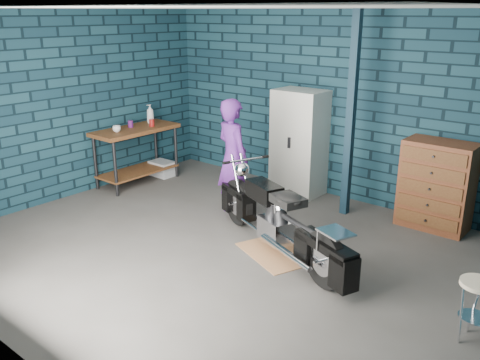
% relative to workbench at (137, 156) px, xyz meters
% --- Properties ---
extents(ground, '(6.00, 6.00, 0.00)m').
position_rel_workbench_xyz_m(ground, '(2.68, -0.98, -0.46)').
color(ground, '#474442').
rests_on(ground, ground).
extents(room_walls, '(6.02, 5.01, 2.71)m').
position_rel_workbench_xyz_m(room_walls, '(2.68, -0.42, 1.45)').
color(room_walls, '#0F2632').
rests_on(room_walls, ground).
extents(support_post, '(0.10, 0.10, 2.70)m').
position_rel_workbench_xyz_m(support_post, '(3.23, 0.97, 0.90)').
color(support_post, '#102432').
rests_on(support_post, ground).
extents(workbench, '(0.60, 1.40, 0.91)m').
position_rel_workbench_xyz_m(workbench, '(0.00, 0.00, 0.00)').
color(workbench, brown).
rests_on(workbench, ground).
extents(drip_mat, '(1.07, 0.95, 0.01)m').
position_rel_workbench_xyz_m(drip_mat, '(3.24, -0.62, -0.45)').
color(drip_mat, '#926140').
rests_on(drip_mat, ground).
extents(motorcycle, '(2.22, 1.34, 0.95)m').
position_rel_workbench_xyz_m(motorcycle, '(3.24, -0.62, 0.02)').
color(motorcycle, black).
rests_on(motorcycle, ground).
extents(person, '(0.67, 0.55, 1.60)m').
position_rel_workbench_xyz_m(person, '(2.06, -0.03, 0.34)').
color(person, '#4D1D6F').
rests_on(person, ground).
extents(storage_bin, '(0.40, 0.29, 0.25)m').
position_rel_workbench_xyz_m(storage_bin, '(0.02, 0.50, -0.33)').
color(storage_bin, '#979A9F').
rests_on(storage_bin, ground).
extents(locker, '(0.74, 0.53, 1.58)m').
position_rel_workbench_xyz_m(locker, '(2.26, 1.25, 0.34)').
color(locker, beige).
rests_on(locker, ground).
extents(tool_chest, '(0.85, 0.47, 1.14)m').
position_rel_workbench_xyz_m(tool_chest, '(4.34, 1.25, 0.11)').
color(tool_chest, brown).
rests_on(tool_chest, ground).
extents(shop_stool, '(0.38, 0.38, 0.56)m').
position_rel_workbench_xyz_m(shop_stool, '(5.46, -0.91, -0.18)').
color(shop_stool, beige).
rests_on(shop_stool, ground).
extents(cup_a, '(0.13, 0.13, 0.10)m').
position_rel_workbench_xyz_m(cup_a, '(0.00, -0.36, 0.50)').
color(cup_a, beige).
rests_on(cup_a, workbench).
extents(mug_purple, '(0.10, 0.10, 0.11)m').
position_rel_workbench_xyz_m(mug_purple, '(-0.10, -0.01, 0.51)').
color(mug_purple, '#561964').
rests_on(mug_purple, workbench).
extents(mug_red, '(0.09, 0.09, 0.12)m').
position_rel_workbench_xyz_m(mug_red, '(0.11, 0.25, 0.51)').
color(mug_red, maroon).
rests_on(mug_red, workbench).
extents(bottle, '(0.13, 0.13, 0.31)m').
position_rel_workbench_xyz_m(bottle, '(-0.10, 0.41, 0.61)').
color(bottle, '#979A9F').
rests_on(bottle, workbench).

